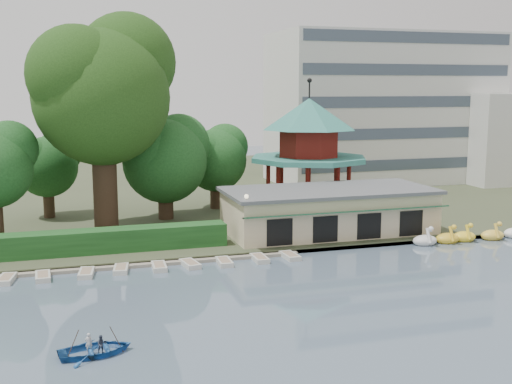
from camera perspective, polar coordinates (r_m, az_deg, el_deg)
name	(u,v)px	position (r m, az deg, el deg)	size (l,w,h in m)	color
ground_plane	(319,339)	(34.98, 5.64, -12.87)	(220.00, 220.00, 0.00)	slate
shore	(165,189)	(83.83, -8.13, 0.27)	(220.00, 70.00, 0.40)	#424930
embankment	(234,256)	(50.52, -1.95, -5.67)	(220.00, 0.60, 0.30)	gray
dock	(76,269)	(48.83, -15.73, -6.58)	(34.00, 1.60, 0.24)	gray
boathouse	(329,210)	(57.57, 6.47, -1.60)	(18.60, 9.39, 3.90)	beige
pavilion	(309,143)	(66.82, 4.71, 4.35)	(12.40, 12.40, 13.50)	beige
office_building	(403,113)	(91.01, 12.96, 6.86)	(38.00, 18.00, 20.00)	silver
hedge	(33,245)	(51.78, -19.21, -4.50)	(30.00, 2.00, 1.80)	#205421
lamp_post	(246,211)	(51.79, -0.85, -1.67)	(0.36, 0.36, 4.28)	black
big_tree	(103,86)	(58.17, -13.44, 9.17)	(13.09, 12.20, 19.48)	#3A281C
small_trees	(86,163)	(62.04, -14.84, 2.54)	(39.48, 16.63, 10.25)	#3A281C
swan_boats	(478,236)	(59.24, 19.12, -3.70)	(11.78, 2.01, 1.92)	white
moored_rowboats	(84,273)	(47.45, -15.04, -6.94)	(32.08, 2.79, 0.36)	beige
rowboat_with_passengers	(95,345)	(33.71, -14.10, -13.03)	(5.44, 4.17, 2.01)	#215598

